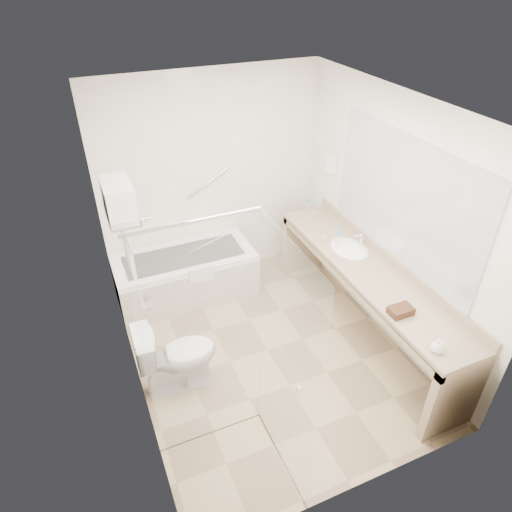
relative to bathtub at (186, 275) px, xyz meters
name	(u,v)px	position (x,y,z in m)	size (l,w,h in m)	color
floor	(267,350)	(0.50, -1.24, -0.28)	(3.20, 3.20, 0.00)	tan
ceiling	(272,109)	(0.50, -1.24, 2.22)	(2.60, 3.20, 0.10)	white
wall_back	(212,181)	(0.50, 0.36, 0.97)	(2.60, 0.10, 2.50)	white
wall_front	(376,379)	(0.50, -2.84, 0.97)	(2.60, 0.10, 2.50)	white
wall_left	(121,285)	(-0.80, -1.24, 0.97)	(0.10, 3.20, 2.50)	white
wall_right	(389,221)	(1.80, -1.24, 0.97)	(0.10, 3.20, 2.50)	white
bathtub	(186,275)	(0.00, 0.00, 0.00)	(1.60, 0.73, 0.59)	white
grab_bar_short	(134,221)	(-0.45, 0.32, 0.67)	(0.03, 0.03, 0.40)	silver
grab_bar_long	(209,183)	(0.45, 0.32, 0.97)	(0.03, 0.03, 0.60)	silver
shower_enclosure	(243,356)	(-0.13, -2.16, 0.79)	(0.96, 0.91, 2.11)	silver
towel_shelf	(120,207)	(-0.67, -0.89, 1.48)	(0.24, 0.55, 0.81)	silver
vanity_counter	(366,286)	(1.52, -1.39, 0.36)	(0.55, 2.70, 0.95)	tan
sink	(349,250)	(1.55, -0.99, 0.54)	(0.40, 0.52, 0.14)	white
faucet	(362,239)	(1.70, -0.99, 0.65)	(0.03, 0.03, 0.14)	silver
mirror	(404,201)	(1.79, -1.39, 1.27)	(0.02, 2.00, 1.20)	#B7BCC4
hairdryer_unit	(331,165)	(1.75, -0.19, 1.17)	(0.08, 0.10, 0.18)	white
toilet	(177,356)	(-0.45, -1.30, 0.09)	(0.41, 0.74, 0.72)	white
amenity_basket	(401,311)	(1.38, -2.05, 0.61)	(0.21, 0.14, 0.07)	#432618
soap_bottle_a	(438,349)	(1.36, -2.54, 0.60)	(0.06, 0.13, 0.06)	white
soap_bottle_b	(437,347)	(1.36, -2.53, 0.62)	(0.10, 0.13, 0.10)	white
water_bottle_left	(338,241)	(1.43, -0.94, 0.66)	(0.06, 0.06, 0.20)	silver
water_bottle_mid	(338,235)	(1.50, -0.83, 0.66)	(0.05, 0.05, 0.18)	silver
water_bottle_right	(308,207)	(1.51, -0.14, 0.66)	(0.06, 0.06, 0.18)	silver
drinking_glass_near	(324,239)	(1.36, -0.78, 0.61)	(0.06, 0.06, 0.08)	silver
drinking_glass_far	(313,213)	(1.54, -0.23, 0.62)	(0.06, 0.06, 0.08)	silver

